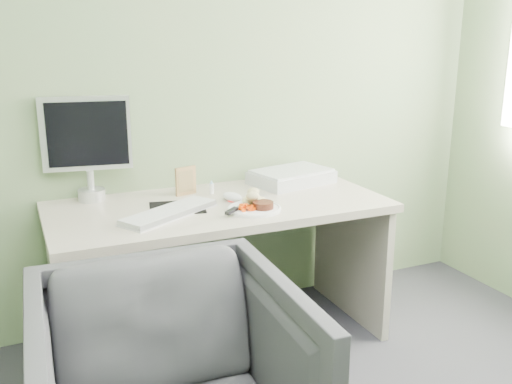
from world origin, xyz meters
name	(u,v)px	position (x,y,z in m)	size (l,w,h in m)	color
wall_back	(191,67)	(0.00, 2.00, 1.35)	(3.50, 3.50, 0.00)	gray
desk	(220,239)	(0.00, 1.62, 0.55)	(1.60, 0.75, 0.73)	beige
plate	(254,209)	(0.11, 1.45, 0.74)	(0.25, 0.25, 0.01)	white
steak	(263,205)	(0.14, 1.42, 0.76)	(0.10, 0.10, 0.03)	black
potato_pile	(255,197)	(0.14, 1.51, 0.77)	(0.11, 0.08, 0.06)	tan
carrot_heap	(247,205)	(0.06, 1.43, 0.76)	(0.06, 0.05, 0.04)	#F74505
steak_knife	(235,209)	(0.01, 1.43, 0.75)	(0.19, 0.16, 0.02)	silver
mousepad	(177,207)	(-0.21, 1.63, 0.73)	(0.25, 0.22, 0.00)	black
keyboard	(170,212)	(-0.27, 1.53, 0.75)	(0.48, 0.14, 0.02)	white
computer_mouse	(232,197)	(0.07, 1.63, 0.75)	(0.07, 0.12, 0.04)	white
photo_frame	(186,181)	(-0.10, 1.83, 0.80)	(0.12, 0.01, 0.14)	olive
eyedrop_bottle	(212,188)	(0.02, 1.80, 0.76)	(0.02, 0.02, 0.07)	white
scanner	(291,177)	(0.49, 1.82, 0.76)	(0.42, 0.28, 0.07)	silver
monitor	(87,142)	(-0.55, 1.94, 1.01)	(0.42, 0.14, 0.50)	silver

